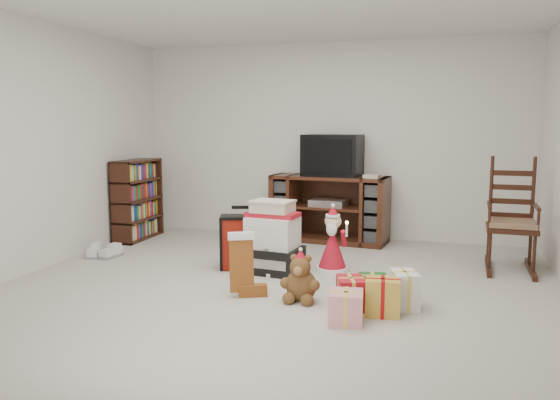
# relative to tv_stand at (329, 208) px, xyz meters

# --- Properties ---
(room) EXTENTS (5.01, 5.01, 2.51)m
(room) POSITION_rel_tv_stand_xyz_m (-0.07, -2.21, 0.83)
(room) COLOR beige
(room) RESTS_ON ground
(tv_stand) EXTENTS (1.50, 0.68, 0.83)m
(tv_stand) POSITION_rel_tv_stand_xyz_m (0.00, 0.00, 0.00)
(tv_stand) COLOR #451E13
(tv_stand) RESTS_ON floor
(bookshelf) EXTENTS (0.28, 0.83, 1.02)m
(bookshelf) POSITION_rel_tv_stand_xyz_m (-2.40, -0.53, 0.07)
(bookshelf) COLOR #35170E
(bookshelf) RESTS_ON floor
(rocking_chair) EXTENTS (0.51, 0.81, 1.19)m
(rocking_chair) POSITION_rel_tv_stand_xyz_m (2.02, -0.83, -0.01)
(rocking_chair) COLOR #35170E
(rocking_chair) RESTS_ON floor
(gift_pile) EXTENTS (0.61, 0.47, 0.70)m
(gift_pile) POSITION_rel_tv_stand_xyz_m (-0.26, -1.61, -0.11)
(gift_pile) COLOR black
(gift_pile) RESTS_ON floor
(red_suitcase) EXTENTS (0.47, 0.34, 0.64)m
(red_suitcase) POSITION_rel_tv_stand_xyz_m (-0.59, -1.57, -0.14)
(red_suitcase) COLOR maroon
(red_suitcase) RESTS_ON floor
(stocking) EXTENTS (0.28, 0.21, 0.56)m
(stocking) POSITION_rel_tv_stand_xyz_m (-0.30, -2.42, -0.14)
(stocking) COLOR #0B6B0F
(stocking) RESTS_ON floor
(teddy_bear) EXTENTS (0.26, 0.23, 0.39)m
(teddy_bear) POSITION_rel_tv_stand_xyz_m (0.22, -2.41, -0.24)
(teddy_bear) COLOR brown
(teddy_bear) RESTS_ON floor
(santa_figurine) EXTENTS (0.32, 0.31, 0.67)m
(santa_figurine) POSITION_rel_tv_stand_xyz_m (0.30, -1.41, -0.16)
(santa_figurine) COLOR #AC1223
(santa_figurine) RESTS_ON floor
(mrs_claus_figurine) EXTENTS (0.26, 0.25, 0.54)m
(mrs_claus_figurine) POSITION_rel_tv_stand_xyz_m (-0.23, -1.69, -0.21)
(mrs_claus_figurine) COLOR #AC1223
(mrs_claus_figurine) RESTS_ON floor
(sneaker_pair) EXTENTS (0.37, 0.31, 0.10)m
(sneaker_pair) POSITION_rel_tv_stand_xyz_m (-2.25, -1.54, -0.36)
(sneaker_pair) COLOR silver
(sneaker_pair) RESTS_ON floor
(gift_cluster) EXTENTS (0.72, 0.81, 0.25)m
(gift_cluster) POSITION_rel_tv_stand_xyz_m (0.80, -2.49, -0.29)
(gift_cluster) COLOR #AD1321
(gift_cluster) RESTS_ON floor
(crt_television) EXTENTS (0.73, 0.56, 0.51)m
(crt_television) POSITION_rel_tv_stand_xyz_m (0.03, 0.01, 0.67)
(crt_television) COLOR black
(crt_television) RESTS_ON tv_stand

